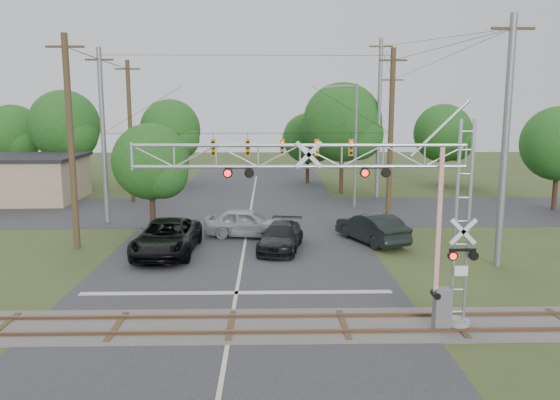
{
  "coord_description": "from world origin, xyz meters",
  "views": [
    {
      "loc": [
        1.34,
        -16.27,
        7.59
      ],
      "look_at": [
        1.86,
        7.5,
        3.6
      ],
      "focal_mm": 35.0,
      "sensor_mm": 36.0,
      "label": 1
    }
  ],
  "objects_px": {
    "traffic_signal_span": "(261,139)",
    "pickup_black": "(167,237)",
    "car_dark": "(281,237)",
    "sedan_silver": "(247,223)",
    "crossing_gantry": "(364,201)",
    "streetlight": "(353,139)"
  },
  "relations": [
    {
      "from": "traffic_signal_span",
      "to": "pickup_black",
      "type": "height_order",
      "value": "traffic_signal_span"
    },
    {
      "from": "pickup_black",
      "to": "car_dark",
      "type": "relative_size",
      "value": 1.29
    },
    {
      "from": "crossing_gantry",
      "to": "pickup_black",
      "type": "height_order",
      "value": "crossing_gantry"
    },
    {
      "from": "traffic_signal_span",
      "to": "sedan_silver",
      "type": "bearing_deg",
      "value": -100.33
    },
    {
      "from": "pickup_black",
      "to": "sedan_silver",
      "type": "distance_m",
      "value": 5.6
    },
    {
      "from": "car_dark",
      "to": "streetlight",
      "type": "distance_m",
      "value": 14.73
    },
    {
      "from": "traffic_signal_span",
      "to": "streetlight",
      "type": "xyz_separation_m",
      "value": [
        6.96,
        5.31,
        -0.31
      ]
    },
    {
      "from": "pickup_black",
      "to": "streetlight",
      "type": "bearing_deg",
      "value": 49.69
    },
    {
      "from": "crossing_gantry",
      "to": "car_dark",
      "type": "xyz_separation_m",
      "value": [
        -2.53,
        10.94,
        -3.81
      ]
    },
    {
      "from": "pickup_black",
      "to": "car_dark",
      "type": "height_order",
      "value": "pickup_black"
    },
    {
      "from": "pickup_black",
      "to": "car_dark",
      "type": "bearing_deg",
      "value": 8.01
    },
    {
      "from": "car_dark",
      "to": "sedan_silver",
      "type": "relative_size",
      "value": 1.0
    },
    {
      "from": "crossing_gantry",
      "to": "streetlight",
      "type": "bearing_deg",
      "value": 82.09
    },
    {
      "from": "pickup_black",
      "to": "sedan_silver",
      "type": "xyz_separation_m",
      "value": [
        4.1,
        3.82,
        -0.04
      ]
    },
    {
      "from": "crossing_gantry",
      "to": "traffic_signal_span",
      "type": "distance_m",
      "value": 18.75
    },
    {
      "from": "sedan_silver",
      "to": "streetlight",
      "type": "relative_size",
      "value": 0.53
    },
    {
      "from": "crossing_gantry",
      "to": "sedan_silver",
      "type": "relative_size",
      "value": 2.3
    },
    {
      "from": "traffic_signal_span",
      "to": "streetlight",
      "type": "distance_m",
      "value": 8.76
    },
    {
      "from": "traffic_signal_span",
      "to": "sedan_silver",
      "type": "xyz_separation_m",
      "value": [
        -0.79,
        -4.34,
        -4.75
      ]
    },
    {
      "from": "traffic_signal_span",
      "to": "streetlight",
      "type": "height_order",
      "value": "traffic_signal_span"
    },
    {
      "from": "crossing_gantry",
      "to": "traffic_signal_span",
      "type": "xyz_separation_m",
      "value": [
        -3.67,
        18.36,
        1.07
      ]
    },
    {
      "from": "crossing_gantry",
      "to": "pickup_black",
      "type": "xyz_separation_m",
      "value": [
        -8.56,
        10.2,
        -3.64
      ]
    }
  ]
}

